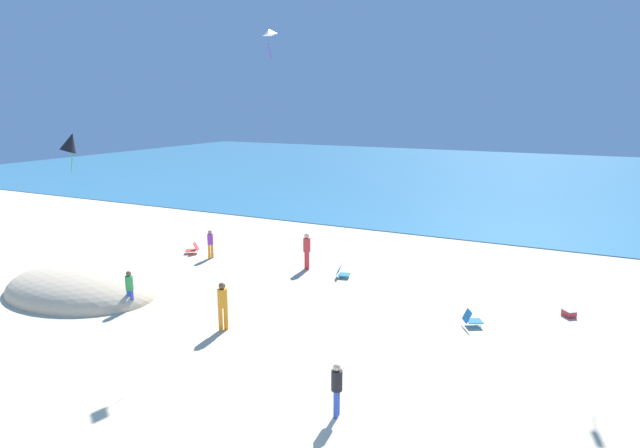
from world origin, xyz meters
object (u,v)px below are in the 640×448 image
person_3 (307,249)px  kite_white (269,32)px  person_0 (223,303)px  person_4 (337,386)px  person_2 (130,287)px  beach_chair_near_camera (471,319)px  person_1 (210,242)px  beach_chair_far_left (342,273)px  cooler_box (569,313)px  kite_black (70,142)px  beach_chair_mid_beach (193,248)px

person_3 → kite_white: kite_white is taller
person_0 → person_4: 6.70m
person_2 → person_4: bearing=69.2°
person_0 → person_4: size_ratio=1.21×
person_2 → person_3: 8.48m
beach_chair_near_camera → person_1: (-13.82, 2.95, 0.57)m
person_1 → beach_chair_far_left: bearing=31.1°
beach_chair_near_camera → person_0: (-7.68, -4.28, 0.72)m
person_0 → person_1: (-6.14, 7.23, -0.16)m
person_0 → kite_white: size_ratio=1.50×
person_0 → kite_white: kite_white is taller
cooler_box → kite_black: bearing=-160.6°
cooler_box → kite_white: bearing=-168.6°
cooler_box → person_3: 11.65m
beach_chair_far_left → person_4: (4.70, -10.52, 0.61)m
person_3 → kite_white: size_ratio=1.52×
person_1 → kite_black: 8.78m
beach_chair_mid_beach → beach_chair_far_left: bearing=148.1°
person_0 → kite_black: bearing=32.7°
person_3 → kite_black: bearing=-5.7°
person_1 → kite_black: kite_black is taller
cooler_box → person_3: bearing=175.8°
beach_chair_mid_beach → cooler_box: bearing=147.4°
person_1 → beach_chair_mid_beach: bearing=-162.9°
person_0 → kite_white: (-0.75, 4.58, 9.48)m
person_2 → person_3: (3.66, 7.64, 0.15)m
beach_chair_far_left → kite_black: bearing=-155.3°
kite_white → person_2: bearing=-130.0°
person_4 → beach_chair_near_camera: bearing=66.3°
beach_chair_far_left → cooler_box: (9.55, -0.45, -0.09)m
beach_chair_mid_beach → person_3: (6.71, 0.20, 0.76)m
kite_black → person_1: bearing=78.8°
person_1 → kite_white: 11.36m
beach_chair_mid_beach → person_4: bearing=110.9°
kite_black → cooler_box: bearing=19.4°
person_4 → kite_white: (-6.65, 7.76, 9.65)m
person_2 → kite_black: size_ratio=0.94×
cooler_box → kite_black: kite_black is taller
cooler_box → person_3: person_3 is taller
beach_chair_mid_beach → person_1: (1.41, -0.33, 0.59)m
person_3 → kite_black: kite_black is taller
beach_chair_mid_beach → cooler_box: beach_chair_mid_beach is taller
beach_chair_mid_beach → person_2: person_2 is taller
beach_chair_far_left → kite_black: kite_black is taller
cooler_box → kite_white: 15.64m
beach_chair_far_left → kite_white: bearing=-138.9°
beach_chair_mid_beach → cooler_box: size_ratio=1.43×
person_2 → person_3: bearing=151.2°
person_0 → person_3: size_ratio=0.99×
beach_chair_far_left → kite_white: (-1.94, -2.76, 10.26)m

